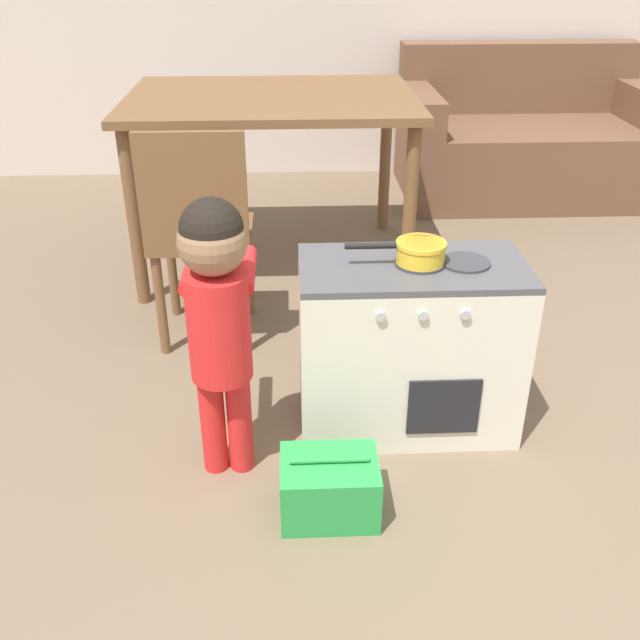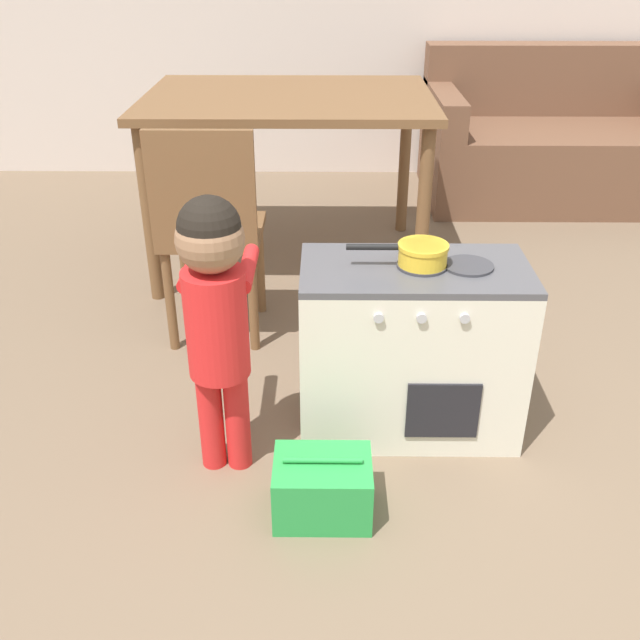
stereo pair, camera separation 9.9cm
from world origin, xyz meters
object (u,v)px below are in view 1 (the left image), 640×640
(dining_chair_near, at_px, (200,231))
(couch, at_px, (524,141))
(play_kitchen, at_px, (409,346))
(toy_pot, at_px, (419,250))
(dining_table, at_px, (272,116))
(toy_basket, at_px, (329,487))
(child_figure, at_px, (217,302))

(dining_chair_near, bearing_deg, couch, 45.28)
(play_kitchen, bearing_deg, dining_chair_near, 141.09)
(play_kitchen, height_order, dining_chair_near, dining_chair_near)
(play_kitchen, distance_m, toy_pot, 0.32)
(toy_pot, bearing_deg, couch, 65.78)
(play_kitchen, height_order, toy_pot, toy_pot)
(dining_table, bearing_deg, toy_basket, -84.61)
(child_figure, height_order, couch, child_figure)
(toy_pot, xyz_separation_m, child_figure, (-0.56, -0.20, -0.05))
(child_figure, distance_m, couch, 2.97)
(play_kitchen, relative_size, couch, 0.47)
(child_figure, bearing_deg, play_kitchen, 19.96)
(dining_table, height_order, couch, couch)
(play_kitchen, bearing_deg, child_figure, -160.04)
(toy_pot, relative_size, dining_table, 0.23)
(toy_pot, relative_size, dining_chair_near, 0.35)
(play_kitchen, distance_m, toy_basket, 0.52)
(toy_basket, height_order, dining_chair_near, dining_chair_near)
(toy_basket, distance_m, couch, 3.01)
(child_figure, relative_size, toy_basket, 3.18)
(toy_pot, height_order, child_figure, child_figure)
(toy_pot, height_order, dining_chair_near, dining_chair_near)
(play_kitchen, relative_size, toy_basket, 2.54)
(dining_table, xyz_separation_m, couch, (1.47, 1.00, -0.39))
(toy_basket, bearing_deg, dining_table, 95.39)
(play_kitchen, relative_size, child_figure, 0.80)
(dining_chair_near, bearing_deg, play_kitchen, -38.91)
(dining_table, distance_m, couch, 1.82)
(dining_table, bearing_deg, play_kitchen, -71.71)
(play_kitchen, relative_size, toy_pot, 2.28)
(toy_pot, distance_m, dining_table, 1.37)
(toy_basket, xyz_separation_m, dining_table, (-0.16, 1.70, 0.60))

